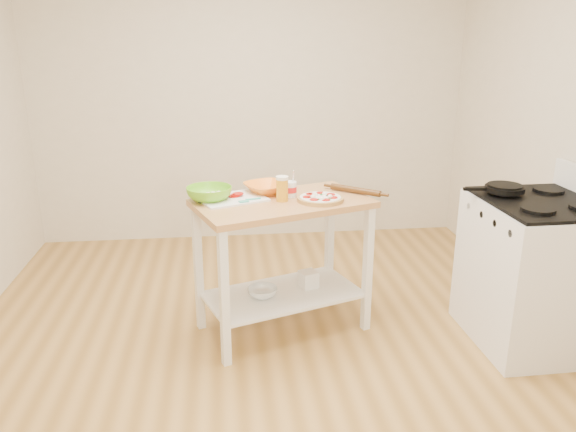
# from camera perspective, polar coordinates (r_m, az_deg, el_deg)

# --- Properties ---
(room_shell) EXTENTS (4.04, 4.54, 2.74)m
(room_shell) POSITION_cam_1_polar(r_m,az_deg,el_deg) (3.08, -1.60, 7.75)
(room_shell) COLOR #B88843
(room_shell) RESTS_ON ground
(prep_island) EXTENTS (1.22, 0.92, 0.90)m
(prep_island) POSITION_cam_1_polar(r_m,az_deg,el_deg) (3.62, -0.54, -2.31)
(prep_island) COLOR tan
(prep_island) RESTS_ON ground
(gas_stove) EXTENTS (0.70, 0.82, 1.11)m
(gas_stove) POSITION_cam_1_polar(r_m,az_deg,el_deg) (3.87, 23.68, -5.22)
(gas_stove) COLOR white
(gas_stove) RESTS_ON ground
(skillet) EXTENTS (0.38, 0.24, 0.03)m
(skillet) POSITION_cam_1_polar(r_m,az_deg,el_deg) (3.77, 21.05, 2.60)
(skillet) COLOR black
(skillet) RESTS_ON gas_stove
(pizza) EXTENTS (0.29, 0.29, 0.05)m
(pizza) POSITION_cam_1_polar(r_m,az_deg,el_deg) (3.53, 3.30, 1.81)
(pizza) COLOR tan
(pizza) RESTS_ON prep_island
(cutting_board) EXTENTS (0.48, 0.43, 0.04)m
(cutting_board) POSITION_cam_1_polar(r_m,az_deg,el_deg) (3.57, -5.76, 1.80)
(cutting_board) COLOR white
(cutting_board) RESTS_ON prep_island
(spatula) EXTENTS (0.14, 0.09, 0.01)m
(spatula) POSITION_cam_1_polar(r_m,az_deg,el_deg) (3.50, -4.01, 1.62)
(spatula) COLOR teal
(spatula) RESTS_ON cutting_board
(knife) EXTENTS (0.19, 0.22, 0.01)m
(knife) POSITION_cam_1_polar(r_m,az_deg,el_deg) (3.55, -7.93, 1.76)
(knife) COLOR silver
(knife) RESTS_ON cutting_board
(orange_bowl) EXTENTS (0.37, 0.37, 0.07)m
(orange_bowl) POSITION_cam_1_polar(r_m,az_deg,el_deg) (3.70, -2.18, 2.86)
(orange_bowl) COLOR orange
(orange_bowl) RESTS_ON prep_island
(green_bowl) EXTENTS (0.34, 0.34, 0.09)m
(green_bowl) POSITION_cam_1_polar(r_m,az_deg,el_deg) (3.56, -8.00, 2.25)
(green_bowl) COLOR #69BF1E
(green_bowl) RESTS_ON prep_island
(beer_pint) EXTENTS (0.08, 0.08, 0.16)m
(beer_pint) POSITION_cam_1_polar(r_m,az_deg,el_deg) (3.51, -0.60, 2.80)
(beer_pint) COLOR orange
(beer_pint) RESTS_ON prep_island
(yogurt_tub) EXTENTS (0.08, 0.08, 0.18)m
(yogurt_tub) POSITION_cam_1_polar(r_m,az_deg,el_deg) (3.60, 0.23, 2.74)
(yogurt_tub) COLOR white
(yogurt_tub) RESTS_ON prep_island
(rolling_pin) EXTENTS (0.30, 0.26, 0.04)m
(rolling_pin) POSITION_cam_1_polar(r_m,az_deg,el_deg) (3.72, 6.86, 2.59)
(rolling_pin) COLOR #533213
(rolling_pin) RESTS_ON prep_island
(shelf_glass_bowl) EXTENTS (0.27, 0.27, 0.06)m
(shelf_glass_bowl) POSITION_cam_1_polar(r_m,az_deg,el_deg) (3.71, -2.60, -7.74)
(shelf_glass_bowl) COLOR silver
(shelf_glass_bowl) RESTS_ON prep_island
(shelf_bin) EXTENTS (0.14, 0.14, 0.11)m
(shelf_bin) POSITION_cam_1_polar(r_m,az_deg,el_deg) (3.83, 2.09, -6.42)
(shelf_bin) COLOR white
(shelf_bin) RESTS_ON prep_island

